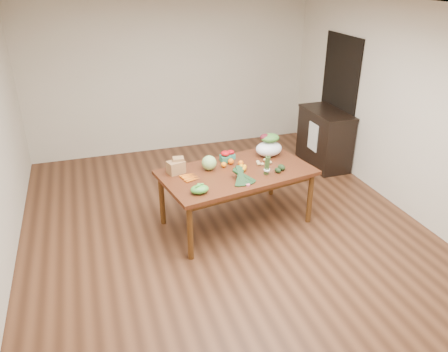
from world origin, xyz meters
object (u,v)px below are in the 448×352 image
object	(u,v)px
cabinet	(324,138)
paper_bag	(176,166)
asparagus_bundle	(267,165)
kale_bunch	(244,176)
salad_bag	(269,146)
mandarin_cluster	(241,167)
dining_table	(236,197)
cabbage	(209,163)

from	to	relation	value
cabinet	paper_bag	world-z (taller)	same
asparagus_bundle	kale_bunch	bearing A→B (deg)	-172.90
kale_bunch	paper_bag	bearing A→B (deg)	134.27
paper_bag	kale_bunch	xyz separation A→B (m)	(0.70, -0.50, -0.01)
salad_bag	kale_bunch	bearing A→B (deg)	-133.01
mandarin_cluster	kale_bunch	world-z (taller)	kale_bunch
mandarin_cluster	dining_table	bearing A→B (deg)	164.09
mandarin_cluster	salad_bag	world-z (taller)	salad_bag
cabinet	paper_bag	bearing A→B (deg)	-157.67
dining_table	asparagus_bundle	size ratio (longest dim) A/B	7.45
dining_table	salad_bag	xyz separation A→B (m)	(0.57, 0.32, 0.51)
paper_bag	mandarin_cluster	world-z (taller)	paper_bag
cabbage	salad_bag	bearing A→B (deg)	11.18
paper_bag	mandarin_cluster	xyz separation A→B (m)	(0.78, -0.19, -0.05)
dining_table	paper_bag	world-z (taller)	paper_bag
paper_bag	kale_bunch	world-z (taller)	paper_bag
salad_bag	asparagus_bundle	bearing A→B (deg)	-115.65
kale_bunch	cabbage	bearing A→B (deg)	111.13
cabbage	asparagus_bundle	distance (m)	0.73
mandarin_cluster	paper_bag	bearing A→B (deg)	166.38
cabbage	mandarin_cluster	world-z (taller)	cabbage
cabbage	mandarin_cluster	distance (m)	0.40
paper_bag	cabbage	bearing A→B (deg)	-4.37
paper_bag	cabbage	distance (m)	0.42
dining_table	cabinet	distance (m)	2.41
dining_table	kale_bunch	size ratio (longest dim) A/B	4.66
asparagus_bundle	salad_bag	bearing A→B (deg)	54.08
cabbage	kale_bunch	world-z (taller)	cabbage
paper_bag	salad_bag	distance (m)	1.31
kale_bunch	asparagus_bundle	xyz separation A→B (m)	(0.34, 0.11, 0.05)
cabinet	asparagus_bundle	world-z (taller)	asparagus_bundle
cabinet	kale_bunch	xyz separation A→B (m)	(-2.05, -1.63, 0.36)
cabbage	mandarin_cluster	size ratio (longest dim) A/B	1.03
paper_bag	cabbage	xyz separation A→B (m)	(0.42, -0.03, -0.00)
cabbage	mandarin_cluster	xyz separation A→B (m)	(0.37, -0.16, -0.05)
kale_bunch	salad_bag	world-z (taller)	salad_bag
cabbage	asparagus_bundle	bearing A→B (deg)	-29.88
mandarin_cluster	salad_bag	xyz separation A→B (m)	(0.52, 0.33, 0.09)
paper_bag	dining_table	bearing A→B (deg)	-13.45
cabbage	salad_bag	world-z (taller)	salad_bag
dining_table	cabbage	xyz separation A→B (m)	(-0.31, 0.14, 0.47)
cabbage	kale_bunch	size ratio (longest dim) A/B	0.46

